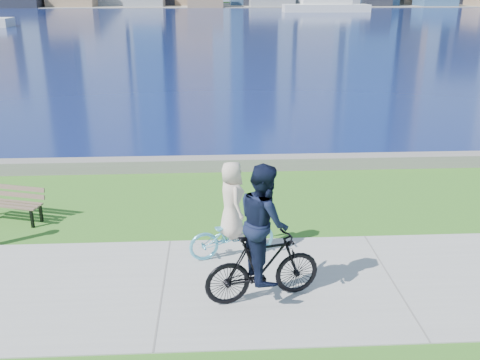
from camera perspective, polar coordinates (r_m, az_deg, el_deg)
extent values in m
plane|color=#306B1C|center=(9.46, -8.21, -11.31)|extent=(320.00, 320.00, 0.00)
cube|color=#A09F9B|center=(9.46, -8.22, -11.26)|extent=(80.00, 3.50, 0.02)
cube|color=slate|center=(15.03, -6.35, 1.69)|extent=(90.00, 0.50, 0.35)
cube|color=#0B184A|center=(80.20, -3.91, 16.61)|extent=(320.00, 131.00, 0.01)
cube|color=gray|center=(138.13, -3.66, 18.11)|extent=(320.00, 30.00, 0.12)
cube|color=black|center=(134.46, -22.17, 17.37)|extent=(8.83, 9.85, 3.28)
cube|color=slate|center=(131.01, 10.30, 18.39)|extent=(9.12, 6.68, 3.09)
cube|color=silver|center=(106.35, 9.14, 17.65)|extent=(16.01, 4.57, 1.37)
cube|color=silver|center=(106.32, 9.17, 18.23)|extent=(9.15, 3.43, 0.80)
cube|color=black|center=(12.26, -21.31, -3.87)|extent=(0.07, 0.07, 0.41)
cube|color=black|center=(12.50, -20.47, -3.29)|extent=(0.07, 0.07, 0.41)
cube|color=brown|center=(12.54, -23.83, -2.58)|extent=(1.42, 0.51, 0.04)
cube|color=brown|center=(12.64, -23.45, -2.34)|extent=(1.42, 0.51, 0.04)
cube|color=brown|center=(12.75, -23.07, -2.10)|extent=(1.42, 0.51, 0.04)
cube|color=brown|center=(12.79, -22.85, -1.44)|extent=(1.41, 0.48, 0.11)
cube|color=brown|center=(12.76, -22.88, -0.75)|extent=(1.41, 0.48, 0.11)
imported|color=#5ABCDA|center=(10.15, -0.87, -5.86)|extent=(0.99, 1.76, 0.87)
imported|color=silver|center=(9.85, -0.90, -2.09)|extent=(0.63, 0.81, 1.46)
imported|color=black|center=(8.77, 2.46, -9.26)|extent=(1.00, 2.02, 1.17)
imported|color=black|center=(8.40, 2.54, -4.50)|extent=(0.91, 1.06, 1.91)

